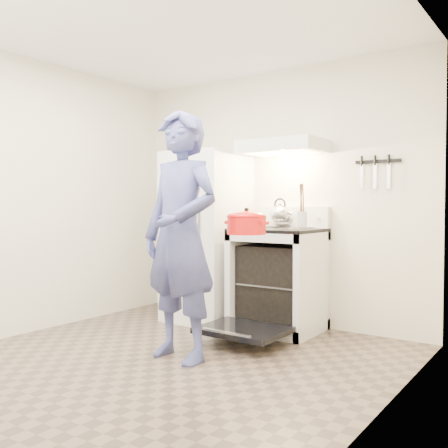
{
  "coord_description": "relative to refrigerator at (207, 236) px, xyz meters",
  "views": [
    {
      "loc": [
        2.47,
        -2.58,
        1.15
      ],
      "look_at": [
        -0.05,
        1.0,
        1.0
      ],
      "focal_mm": 40.0,
      "sensor_mm": 36.0,
      "label": 1
    }
  ],
  "objects": [
    {
      "name": "oven_door",
      "position": [
        0.81,
        -0.57,
        -0.72
      ],
      "size": [
        0.7,
        0.54,
        0.04
      ],
      "primitive_type": "cube",
      "color": "black",
      "rests_on": "floor"
    },
    {
      "name": "knife_strip",
      "position": [
        1.63,
        0.33,
        0.7
      ],
      "size": [
        0.4,
        0.02,
        0.03
      ],
      "primitive_type": "cube",
      "color": "black",
      "rests_on": "back_wall"
    },
    {
      "name": "oven_rack",
      "position": [
        0.81,
        0.02,
        -0.41
      ],
      "size": [
        0.6,
        0.52,
        0.01
      ],
      "primitive_type": "cube",
      "color": "slate",
      "rests_on": "stove_body"
    },
    {
      "name": "dutch_oven",
      "position": [
        1.01,
        -0.84,
        0.16
      ],
      "size": [
        0.37,
        0.3,
        0.24
      ],
      "primitive_type": null,
      "color": "red",
      "rests_on": "person"
    },
    {
      "name": "stove_body",
      "position": [
        0.81,
        0.02,
        -0.39
      ],
      "size": [
        0.76,
        0.65,
        0.92
      ],
      "primitive_type": "cube",
      "color": "white",
      "rests_on": "floor"
    },
    {
      "name": "utensil_jar",
      "position": [
        1.13,
        -0.14,
        0.2
      ],
      "size": [
        0.1,
        0.1,
        0.13
      ],
      "primitive_type": "cylinder",
      "rotation": [
        0.0,
        0.0,
        0.18
      ],
      "color": "silver",
      "rests_on": "cooktop"
    },
    {
      "name": "floor",
      "position": [
        0.58,
        -1.45,
        -0.85
      ],
      "size": [
        3.6,
        3.6,
        0.0
      ],
      "primitive_type": "plane",
      "color": "brown",
      "rests_on": "ground"
    },
    {
      "name": "range_hood",
      "position": [
        0.81,
        0.1,
        0.86
      ],
      "size": [
        0.76,
        0.5,
        0.12
      ],
      "primitive_type": "cube",
      "color": "white",
      "rests_on": "back_wall"
    },
    {
      "name": "pizza_stone",
      "position": [
        0.72,
        0.12,
        -0.4
      ],
      "size": [
        0.31,
        0.31,
        0.02
      ],
      "primitive_type": "cylinder",
      "color": "#907554",
      "rests_on": "oven_rack"
    },
    {
      "name": "backsplash",
      "position": [
        0.81,
        0.31,
        0.2
      ],
      "size": [
        0.76,
        0.07,
        0.2
      ],
      "primitive_type": "cube",
      "color": "white",
      "rests_on": "cooktop"
    },
    {
      "name": "person",
      "position": [
        0.63,
        -1.16,
        0.09
      ],
      "size": [
        0.71,
        0.5,
        1.87
      ],
      "primitive_type": "imported",
      "rotation": [
        0.0,
        0.0,
        -0.07
      ],
      "color": "navy",
      "rests_on": "floor"
    },
    {
      "name": "refrigerator",
      "position": [
        0.0,
        0.0,
        0.0
      ],
      "size": [
        0.7,
        0.7,
        1.7
      ],
      "primitive_type": "cube",
      "color": "white",
      "rests_on": "floor"
    },
    {
      "name": "cooktop",
      "position": [
        0.81,
        0.02,
        0.09
      ],
      "size": [
        0.76,
        0.65,
        0.03
      ],
      "primitive_type": "cube",
      "color": "black",
      "rests_on": "stove_body"
    },
    {
      "name": "back_wall",
      "position": [
        0.58,
        0.35,
        0.4
      ],
      "size": [
        3.2,
        0.02,
        2.5
      ],
      "primitive_type": "cube",
      "color": "beige",
      "rests_on": "ground"
    },
    {
      "name": "tea_kettle",
      "position": [
        0.72,
        0.22,
        0.24
      ],
      "size": [
        0.23,
        0.19,
        0.28
      ],
      "primitive_type": null,
      "color": "#B5B5B9",
      "rests_on": "cooktop"
    }
  ]
}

